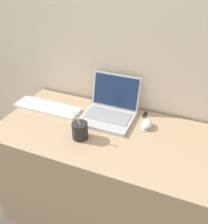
% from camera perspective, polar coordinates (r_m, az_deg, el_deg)
% --- Properties ---
extents(wall_back, '(7.00, 0.04, 2.50)m').
position_cam_1_polar(wall_back, '(1.58, 5.37, 19.01)').
color(wall_back, beige).
rests_on(wall_back, ground_plane).
extents(desk, '(1.26, 0.63, 0.71)m').
position_cam_1_polar(desk, '(1.74, 0.12, -13.77)').
color(desk, tan).
rests_on(desk, ground_plane).
extents(laptop, '(0.31, 0.31, 0.23)m').
position_cam_1_polar(laptop, '(1.62, 1.29, 0.63)').
color(laptop, '#ADADB2').
rests_on(laptop, desk).
extents(drink_cup, '(0.09, 0.09, 0.18)m').
position_cam_1_polar(drink_cup, '(1.44, -5.26, -4.00)').
color(drink_cup, '#232326').
rests_on(drink_cup, desk).
extents(computer_mouse, '(0.06, 0.09, 0.04)m').
position_cam_1_polar(computer_mouse, '(1.55, 9.25, -2.73)').
color(computer_mouse, '#B2B2B7').
rests_on(computer_mouse, desk).
extents(external_keyboard, '(0.44, 0.13, 0.02)m').
position_cam_1_polar(external_keyboard, '(1.75, -12.21, 0.95)').
color(external_keyboard, silver).
rests_on(external_keyboard, desk).
extents(usb_stick, '(0.02, 0.06, 0.01)m').
position_cam_1_polar(usb_stick, '(1.67, 8.91, -0.57)').
color(usb_stick, black).
rests_on(usb_stick, desk).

